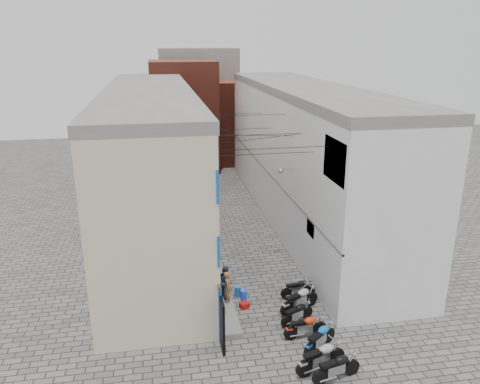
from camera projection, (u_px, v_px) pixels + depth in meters
ground at (280, 334)px, 19.52m from camera, size 90.00×90.00×0.00m
plinth at (201, 222)px, 31.31m from camera, size 0.90×26.00×0.25m
building_left at (152, 161)px, 29.42m from camera, size 5.10×27.00×9.00m
building_right at (304, 154)px, 31.15m from camera, size 5.94×26.00×9.00m
building_far_brick_left at (184, 116)px, 43.86m from camera, size 6.00×6.00×10.00m
building_far_brick_right at (233, 121)px, 46.89m from camera, size 5.00×6.00×8.00m
building_far_concrete at (199, 102)px, 49.66m from camera, size 8.00×5.00×11.00m
far_shopfront at (209, 161)px, 42.75m from camera, size 2.00×0.30×2.40m
overhead_wires at (246, 132)px, 24.49m from camera, size 5.80×13.02×1.32m
motorcycle_a at (337, 366)px, 16.75m from camera, size 2.07×1.05×1.15m
motorcycle_b at (321, 356)px, 17.22m from camera, size 2.27×1.31×1.25m
motorcycle_c at (320, 337)px, 18.42m from camera, size 1.97×1.66×1.14m
motorcycle_d at (305, 325)px, 19.21m from camera, size 1.93×0.77×1.09m
motorcycle_e at (297, 312)px, 20.22m from camera, size 1.81×1.22×1.01m
motorcycle_f at (299, 298)px, 21.07m from camera, size 2.24×1.53×1.25m
motorcycle_g at (298, 287)px, 22.26m from camera, size 1.81×0.78×1.02m
person_a at (228, 287)px, 21.31m from camera, size 0.44×0.60×1.50m
person_b at (226, 281)px, 21.77m from camera, size 0.64×0.80×1.55m
water_jug_near at (244, 295)px, 22.05m from camera, size 0.38×0.38×0.51m
water_jug_far at (238, 291)px, 22.41m from camera, size 0.39×0.39×0.49m
red_crate at (245, 305)px, 21.44m from camera, size 0.50×0.44×0.26m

